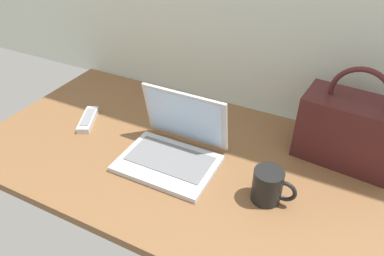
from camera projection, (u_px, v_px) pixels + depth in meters
The scene contains 5 objects.
desk at pixel (206, 165), 1.18m from camera, with size 1.60×0.76×0.03m.
laptop at pixel (174, 147), 1.16m from camera, with size 0.31×0.26×0.22m.
coffee_mug at pixel (268, 186), 1.00m from camera, with size 0.13×0.09×0.10m.
remote_control_near at pixel (88, 119), 1.35m from camera, with size 0.11×0.16×0.02m.
handbag at pixel (349, 129), 1.12m from camera, with size 0.31×0.19×0.33m.
Camera 1 is at (0.36, -0.81, 0.80)m, focal length 33.07 mm.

